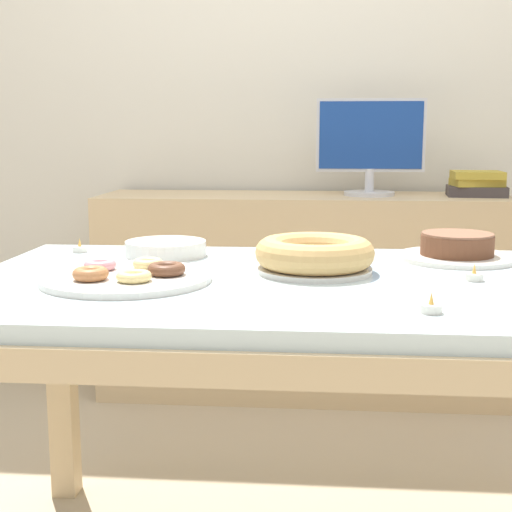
{
  "coord_description": "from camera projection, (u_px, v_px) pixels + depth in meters",
  "views": [
    {
      "loc": [
        0.05,
        -1.54,
        1.06
      ],
      "look_at": [
        -0.08,
        -0.06,
        0.8
      ],
      "focal_mm": 50.0,
      "sensor_mm": 36.0,
      "label": 1
    }
  ],
  "objects": [
    {
      "name": "cake_chocolate_round",
      "position": [
        457.0,
        249.0,
        1.8
      ],
      "size": [
        0.3,
        0.3,
        0.07
      ],
      "color": "silver",
      "rests_on": "dining_table"
    },
    {
      "name": "book_stack",
      "position": [
        477.0,
        184.0,
        2.78
      ],
      "size": [
        0.24,
        0.19,
        0.1
      ],
      "color": "#3F3838",
      "rests_on": "sideboard"
    },
    {
      "name": "dining_table",
      "position": [
        293.0,
        320.0,
        1.59
      ],
      "size": [
        1.49,
        0.89,
        0.74
      ],
      "color": "silver",
      "rests_on": "ground"
    },
    {
      "name": "sideboard",
      "position": [
        303.0,
        294.0,
        2.92
      ],
      "size": [
        1.63,
        0.44,
        0.82
      ],
      "color": "#D1B284",
      "rests_on": "ground"
    },
    {
      "name": "tealight_left_edge",
      "position": [
        341.0,
        250.0,
        1.89
      ],
      "size": [
        0.04,
        0.04,
        0.04
      ],
      "color": "silver",
      "rests_on": "dining_table"
    },
    {
      "name": "tealight_centre",
      "position": [
        80.0,
        248.0,
        1.92
      ],
      "size": [
        0.04,
        0.04,
        0.04
      ],
      "color": "silver",
      "rests_on": "dining_table"
    },
    {
      "name": "cake_golden_bundt",
      "position": [
        315.0,
        255.0,
        1.63
      ],
      "size": [
        0.27,
        0.27,
        0.08
      ],
      "color": "silver",
      "rests_on": "dining_table"
    },
    {
      "name": "wall_back",
      "position": [
        306.0,
        76.0,
        3.06
      ],
      "size": [
        8.0,
        0.1,
        2.6
      ],
      "primitive_type": "cube",
      "color": "silver",
      "rests_on": "ground"
    },
    {
      "name": "tealight_near_cakes",
      "position": [
        474.0,
        276.0,
        1.55
      ],
      "size": [
        0.04,
        0.04,
        0.04
      ],
      "color": "silver",
      "rests_on": "dining_table"
    },
    {
      "name": "pastry_platter",
      "position": [
        127.0,
        276.0,
        1.54
      ],
      "size": [
        0.37,
        0.37,
        0.04
      ],
      "color": "silver",
      "rests_on": "dining_table"
    },
    {
      "name": "plate_stack",
      "position": [
        166.0,
        248.0,
        1.85
      ],
      "size": [
        0.21,
        0.21,
        0.04
      ],
      "color": "silver",
      "rests_on": "dining_table"
    },
    {
      "name": "computer_monitor",
      "position": [
        370.0,
        147.0,
        2.79
      ],
      "size": [
        0.42,
        0.2,
        0.38
      ],
      "color": "silver",
      "rests_on": "sideboard"
    },
    {
      "name": "tealight_near_front",
      "position": [
        431.0,
        307.0,
        1.27
      ],
      "size": [
        0.04,
        0.04,
        0.04
      ],
      "color": "silver",
      "rests_on": "dining_table"
    }
  ]
}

